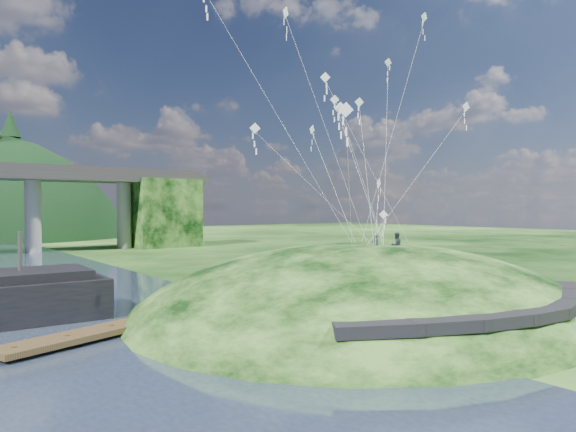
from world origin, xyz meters
TOP-DOWN VIEW (x-y plane):
  - ground at (0.00, 0.00)m, footprint 320.00×320.00m
  - grass_hill at (8.00, 2.00)m, footprint 36.00×32.00m
  - footpath at (7.46, -9.74)m, footprint 22.29×5.84m
  - wooden_dock at (-9.09, 6.19)m, footprint 13.42×6.07m
  - kite_flyers at (8.94, 0.23)m, footprint 2.33×1.34m
  - kite_swarm at (7.50, 4.27)m, footprint 19.61×15.76m

SIDE VIEW (x-z plane):
  - grass_hill at x=8.00m, z-range -8.00..5.00m
  - ground at x=0.00m, z-range 0.00..0.00m
  - wooden_dock at x=-9.09m, z-range -0.06..0.90m
  - footpath at x=7.46m, z-range 1.67..2.50m
  - kite_flyers at x=8.94m, z-range 4.91..6.77m
  - kite_swarm at x=7.50m, z-range 7.21..24.54m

